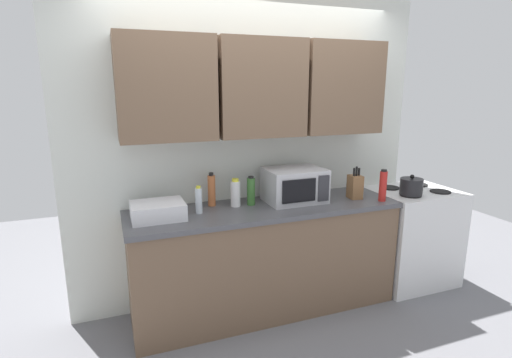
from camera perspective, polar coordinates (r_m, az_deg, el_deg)
name	(u,v)px	position (r m, az deg, el deg)	size (l,w,h in m)	color
ground_plane	(303,358)	(3.03, 6.72, -24.25)	(8.00, 8.00, 0.00)	slate
wall_back_with_cabinets	(255,120)	(3.27, -0.11, 8.52)	(3.07, 0.38, 2.60)	silver
counter_run	(265,258)	(3.35, 1.34, -11.32)	(2.20, 0.63, 0.90)	brown
stove_range	(410,236)	(4.09, 21.33, -7.60)	(0.76, 0.64, 0.91)	silver
kettle	(411,186)	(3.72, 21.49, -1.01)	(0.19, 0.19, 0.18)	black
microwave	(294,185)	(3.30, 5.56, -0.87)	(0.48, 0.37, 0.28)	#B7B7BC
dish_rack	(158,211)	(2.97, -13.97, -4.44)	(0.38, 0.30, 0.12)	silver
knife_block	(355,186)	(3.49, 14.09, -1.05)	(0.11, 0.13, 0.28)	brown
bottle_white_jar	(235,193)	(3.16, -2.99, -2.05)	(0.08, 0.08, 0.23)	white
bottle_clear_tall	(199,200)	(3.02, -8.27, -3.05)	(0.05, 0.05, 0.21)	silver
bottle_red_sauce	(383,186)	(3.47, 17.83, -0.93)	(0.06, 0.06, 0.27)	red
bottle_green_oil	(251,191)	(3.20, -0.72, -1.76)	(0.07, 0.07, 0.24)	#386B2D
bottle_spice_jar	(212,190)	(3.19, -6.42, -1.62)	(0.06, 0.06, 0.27)	#BC6638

